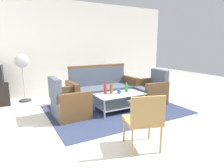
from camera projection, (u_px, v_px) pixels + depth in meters
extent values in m
plane|color=beige|center=(130.00, 122.00, 3.85)|extent=(14.00, 14.00, 0.00)
cube|color=silver|center=(77.00, 48.00, 6.20)|extent=(6.52, 0.12, 2.80)
cube|color=#2D3856|center=(116.00, 109.00, 4.58)|extent=(3.01, 2.20, 0.01)
cube|color=#4C5666|center=(104.00, 95.00, 5.09)|extent=(1.62, 0.75, 0.42)
cube|color=#4C5666|center=(98.00, 76.00, 5.28)|extent=(1.60, 0.19, 0.48)
cube|color=brown|center=(130.00, 87.00, 5.49)|extent=(0.14, 0.70, 0.62)
cube|color=brown|center=(72.00, 95.00, 4.66)|extent=(0.14, 0.70, 0.62)
cube|color=brown|center=(98.00, 66.00, 5.22)|extent=(1.64, 0.15, 0.06)
cube|color=#4C5666|center=(71.00, 107.00, 4.10)|extent=(0.67, 0.62, 0.40)
cube|color=#4C5666|center=(55.00, 89.00, 3.86)|extent=(0.13, 0.60, 0.45)
cube|color=brown|center=(66.00, 99.00, 4.36)|extent=(0.66, 0.12, 0.58)
cube|color=brown|center=(76.00, 107.00, 3.80)|extent=(0.66, 0.12, 0.58)
cube|color=#4C5666|center=(149.00, 95.00, 5.11)|extent=(0.70, 0.64, 0.40)
cube|color=#4C5666|center=(159.00, 78.00, 5.16)|extent=(0.16, 0.61, 0.45)
cube|color=brown|center=(157.00, 94.00, 4.80)|extent=(0.67, 0.14, 0.58)
cube|color=brown|center=(142.00, 89.00, 5.39)|extent=(0.67, 0.14, 0.58)
cube|color=silver|center=(119.00, 94.00, 4.41)|extent=(1.10, 0.60, 0.02)
cube|color=#9E9EA5|center=(119.00, 106.00, 4.47)|extent=(1.00, 0.52, 0.02)
cylinder|color=#9E9EA5|center=(94.00, 102.00, 4.43)|extent=(0.04, 0.04, 0.40)
cylinder|color=#9E9EA5|center=(131.00, 97.00, 4.92)|extent=(0.04, 0.04, 0.40)
cylinder|color=#9E9EA5|center=(104.00, 109.00, 3.99)|extent=(0.04, 0.04, 0.40)
cylinder|color=#9E9EA5|center=(144.00, 102.00, 4.47)|extent=(0.04, 0.04, 0.40)
cylinder|color=red|center=(105.00, 89.00, 4.40)|extent=(0.07, 0.07, 0.21)
cylinder|color=red|center=(105.00, 83.00, 4.37)|extent=(0.03, 0.03, 0.09)
cylinder|color=brown|center=(111.00, 89.00, 4.41)|extent=(0.07, 0.07, 0.20)
cylinder|color=brown|center=(111.00, 83.00, 4.39)|extent=(0.03, 0.03, 0.09)
cylinder|color=#2D8C38|center=(127.00, 89.00, 4.58)|extent=(0.07, 0.07, 0.16)
cylinder|color=#2D8C38|center=(127.00, 84.00, 4.55)|extent=(0.03, 0.03, 0.07)
cylinder|color=#2659A5|center=(119.00, 91.00, 4.43)|extent=(0.08, 0.08, 0.10)
cylinder|color=#2D2D33|center=(25.00, 100.00, 5.29)|extent=(0.32, 0.32, 0.03)
cylinder|color=#B2B2B7|center=(24.00, 83.00, 5.20)|extent=(0.03, 0.03, 0.95)
sphere|color=#B2B2B7|center=(22.00, 61.00, 5.08)|extent=(0.36, 0.36, 0.36)
cube|color=#AD844C|center=(142.00, 120.00, 2.83)|extent=(0.60, 0.60, 0.04)
cube|color=#AD844C|center=(148.00, 111.00, 2.58)|extent=(0.47, 0.18, 0.40)
cylinder|color=#AD844C|center=(124.00, 129.00, 3.03)|extent=(0.03, 0.03, 0.42)
cylinder|color=#AD844C|center=(149.00, 127.00, 3.12)|extent=(0.03, 0.03, 0.42)
cylinder|color=#AD844C|center=(132.00, 142.00, 2.63)|extent=(0.03, 0.03, 0.42)
cylinder|color=#AD844C|center=(161.00, 139.00, 2.72)|extent=(0.03, 0.03, 0.42)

